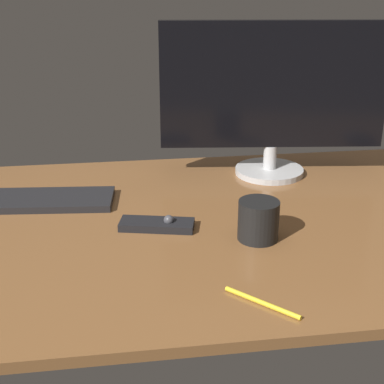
% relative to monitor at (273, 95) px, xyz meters
% --- Properties ---
extents(desk, '(1.40, 0.84, 0.02)m').
position_rel_monitor_xyz_m(desk, '(-0.18, -0.26, -0.22)').
color(desk, brown).
rests_on(desk, ground).
extents(monitor, '(0.56, 0.18, 0.39)m').
position_rel_monitor_xyz_m(monitor, '(0.00, 0.00, 0.00)').
color(monitor, '#B9B9B9').
rests_on(monitor, desk).
extents(keyboard, '(0.39, 0.16, 0.02)m').
position_rel_monitor_xyz_m(keyboard, '(-0.60, -0.12, -0.20)').
color(keyboard, black).
rests_on(keyboard, desk).
extents(media_remote, '(0.16, 0.09, 0.03)m').
position_rel_monitor_xyz_m(media_remote, '(-0.32, -0.29, -0.20)').
color(media_remote, black).
rests_on(media_remote, desk).
extents(coffee_mug, '(0.08, 0.08, 0.08)m').
position_rel_monitor_xyz_m(coffee_mug, '(-0.12, -0.36, -0.17)').
color(coffee_mug, black).
rests_on(coffee_mug, desk).
extents(pen, '(0.10, 0.11, 0.01)m').
position_rel_monitor_xyz_m(pen, '(-0.18, -0.60, -0.20)').
color(pen, yellow).
rests_on(pen, desk).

